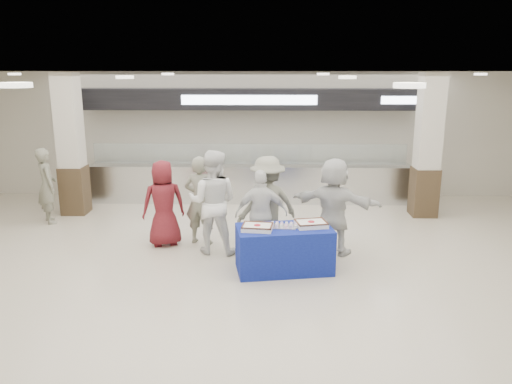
{
  "coord_description": "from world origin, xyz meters",
  "views": [
    {
      "loc": [
        0.43,
        -6.86,
        3.31
      ],
      "look_at": [
        0.24,
        1.6,
        1.18
      ],
      "focal_mm": 35.0,
      "sensor_mm": 36.0,
      "label": 1
    }
  ],
  "objects_px": {
    "chef_tall": "(213,202)",
    "chef_short": "(261,214)",
    "civilian_white": "(334,206)",
    "soldier_bg": "(47,186)",
    "sheet_cake_left": "(257,227)",
    "display_table": "(284,249)",
    "civilian_maroon": "(164,203)",
    "sheet_cake_right": "(311,223)",
    "cupcake_tray": "(284,225)",
    "soldier_a": "(200,200)",
    "soldier_b": "(267,204)"
  },
  "relations": [
    {
      "from": "display_table",
      "to": "soldier_a",
      "type": "xyz_separation_m",
      "value": [
        -1.55,
        1.31,
        0.48
      ]
    },
    {
      "from": "soldier_a",
      "to": "civilian_white",
      "type": "distance_m",
      "value": 2.5
    },
    {
      "from": "cupcake_tray",
      "to": "chef_tall",
      "type": "distance_m",
      "value": 1.51
    },
    {
      "from": "civilian_maroon",
      "to": "soldier_bg",
      "type": "relative_size",
      "value": 1.0
    },
    {
      "from": "soldier_a",
      "to": "chef_short",
      "type": "height_order",
      "value": "soldier_a"
    },
    {
      "from": "sheet_cake_left",
      "to": "display_table",
      "type": "bearing_deg",
      "value": 15.39
    },
    {
      "from": "civilian_maroon",
      "to": "civilian_white",
      "type": "height_order",
      "value": "civilian_white"
    },
    {
      "from": "display_table",
      "to": "chef_short",
      "type": "relative_size",
      "value": 0.98
    },
    {
      "from": "display_table",
      "to": "sheet_cake_right",
      "type": "distance_m",
      "value": 0.62
    },
    {
      "from": "soldier_a",
      "to": "soldier_b",
      "type": "relative_size",
      "value": 0.96
    },
    {
      "from": "sheet_cake_right",
      "to": "chef_short",
      "type": "distance_m",
      "value": 1.0
    },
    {
      "from": "cupcake_tray",
      "to": "soldier_b",
      "type": "relative_size",
      "value": 0.23
    },
    {
      "from": "display_table",
      "to": "chef_tall",
      "type": "height_order",
      "value": "chef_tall"
    },
    {
      "from": "sheet_cake_right",
      "to": "civilian_maroon",
      "type": "relative_size",
      "value": 0.34
    },
    {
      "from": "sheet_cake_left",
      "to": "soldier_bg",
      "type": "height_order",
      "value": "soldier_bg"
    },
    {
      "from": "sheet_cake_left",
      "to": "chef_short",
      "type": "distance_m",
      "value": 0.76
    },
    {
      "from": "display_table",
      "to": "chef_short",
      "type": "distance_m",
      "value": 0.85
    },
    {
      "from": "cupcake_tray",
      "to": "chef_short",
      "type": "xyz_separation_m",
      "value": [
        -0.38,
        0.61,
        0.01
      ]
    },
    {
      "from": "chef_tall",
      "to": "chef_short",
      "type": "relative_size",
      "value": 1.19
    },
    {
      "from": "soldier_a",
      "to": "civilian_white",
      "type": "relative_size",
      "value": 0.96
    },
    {
      "from": "cupcake_tray",
      "to": "chef_tall",
      "type": "bearing_deg",
      "value": 146.77
    },
    {
      "from": "sheet_cake_right",
      "to": "cupcake_tray",
      "type": "distance_m",
      "value": 0.45
    },
    {
      "from": "soldier_a",
      "to": "civilian_white",
      "type": "height_order",
      "value": "civilian_white"
    },
    {
      "from": "sheet_cake_left",
      "to": "soldier_a",
      "type": "bearing_deg",
      "value": 127.82
    },
    {
      "from": "sheet_cake_left",
      "to": "civilian_white",
      "type": "distance_m",
      "value": 1.66
    },
    {
      "from": "sheet_cake_left",
      "to": "civilian_white",
      "type": "bearing_deg",
      "value": 35.55
    },
    {
      "from": "civilian_maroon",
      "to": "display_table",
      "type": "bearing_deg",
      "value": 132.22
    },
    {
      "from": "display_table",
      "to": "civilian_white",
      "type": "distance_m",
      "value": 1.34
    },
    {
      "from": "chef_short",
      "to": "civilian_white",
      "type": "height_order",
      "value": "civilian_white"
    },
    {
      "from": "display_table",
      "to": "cupcake_tray",
      "type": "height_order",
      "value": "cupcake_tray"
    },
    {
      "from": "soldier_b",
      "to": "soldier_bg",
      "type": "distance_m",
      "value": 5.03
    },
    {
      "from": "soldier_b",
      "to": "soldier_bg",
      "type": "xyz_separation_m",
      "value": [
        -4.75,
        1.63,
        -0.06
      ]
    },
    {
      "from": "chef_tall",
      "to": "chef_short",
      "type": "height_order",
      "value": "chef_tall"
    },
    {
      "from": "civilian_white",
      "to": "soldier_bg",
      "type": "bearing_deg",
      "value": 6.5
    },
    {
      "from": "civilian_maroon",
      "to": "soldier_b",
      "type": "xyz_separation_m",
      "value": [
        1.95,
        -0.27,
        0.07
      ]
    },
    {
      "from": "soldier_b",
      "to": "civilian_white",
      "type": "distance_m",
      "value": 1.19
    },
    {
      "from": "chef_tall",
      "to": "soldier_b",
      "type": "xyz_separation_m",
      "value": [
        0.98,
        0.08,
        -0.06
      ]
    },
    {
      "from": "chef_tall",
      "to": "soldier_bg",
      "type": "xyz_separation_m",
      "value": [
        -3.77,
        1.71,
        -0.12
      ]
    },
    {
      "from": "chef_tall",
      "to": "civilian_maroon",
      "type": "bearing_deg",
      "value": -12.41
    },
    {
      "from": "display_table",
      "to": "civilian_white",
      "type": "relative_size",
      "value": 0.88
    },
    {
      "from": "display_table",
      "to": "chef_tall",
      "type": "distance_m",
      "value": 1.63
    },
    {
      "from": "cupcake_tray",
      "to": "chef_short",
      "type": "bearing_deg",
      "value": 121.87
    },
    {
      "from": "display_table",
      "to": "soldier_bg",
      "type": "relative_size",
      "value": 0.94
    },
    {
      "from": "sheet_cake_right",
      "to": "soldier_a",
      "type": "bearing_deg",
      "value": 148.3
    },
    {
      "from": "chef_tall",
      "to": "cupcake_tray",
      "type": "bearing_deg",
      "value": 153.9
    },
    {
      "from": "cupcake_tray",
      "to": "chef_short",
      "type": "distance_m",
      "value": 0.72
    },
    {
      "from": "civilian_maroon",
      "to": "sheet_cake_right",
      "type": "bearing_deg",
      "value": 137.71
    },
    {
      "from": "chef_tall",
      "to": "civilian_white",
      "type": "xyz_separation_m",
      "value": [
        2.17,
        -0.01,
        -0.06
      ]
    },
    {
      "from": "sheet_cake_right",
      "to": "civilian_maroon",
      "type": "bearing_deg",
      "value": 157.25
    },
    {
      "from": "civilian_maroon",
      "to": "chef_short",
      "type": "bearing_deg",
      "value": 143.64
    }
  ]
}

